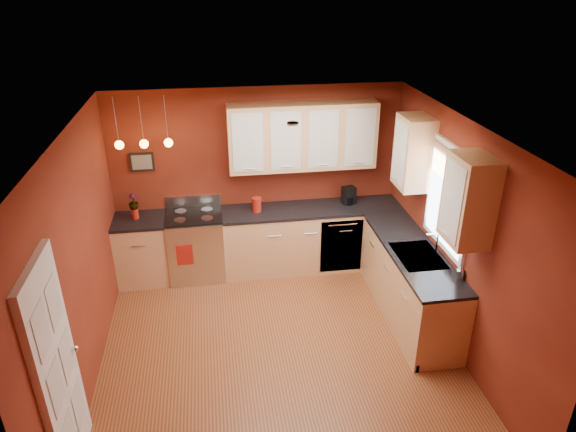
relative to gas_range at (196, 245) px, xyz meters
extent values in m
plane|color=#95552B|center=(0.92, -1.80, -0.48)|extent=(4.20, 4.20, 0.00)
cube|color=silver|center=(0.92, -1.80, 2.12)|extent=(4.00, 4.20, 0.02)
cube|color=maroon|center=(0.92, 0.30, 0.82)|extent=(4.00, 0.02, 2.60)
cube|color=maroon|center=(0.92, -3.90, 0.82)|extent=(4.00, 0.02, 2.60)
cube|color=maroon|center=(-1.08, -1.80, 0.82)|extent=(0.02, 4.20, 2.60)
cube|color=maroon|center=(2.92, -1.80, 0.82)|extent=(0.02, 4.20, 2.60)
cube|color=tan|center=(-0.73, 0.00, -0.03)|extent=(0.70, 0.60, 0.90)
cube|color=tan|center=(1.65, 0.00, -0.03)|extent=(2.54, 0.60, 0.90)
cube|color=tan|center=(2.62, -1.35, -0.03)|extent=(0.60, 2.10, 0.90)
cube|color=black|center=(-0.73, 0.00, 0.44)|extent=(0.70, 0.62, 0.04)
cube|color=black|center=(1.65, 0.00, 0.44)|extent=(2.54, 0.62, 0.04)
cube|color=black|center=(2.62, -1.35, 0.44)|extent=(0.62, 2.10, 0.04)
cube|color=silver|center=(0.00, 0.00, -0.02)|extent=(0.76, 0.64, 0.92)
cube|color=black|center=(0.00, -0.30, 0.00)|extent=(0.55, 0.02, 0.32)
cylinder|color=silver|center=(0.00, -0.31, 0.24)|extent=(0.60, 0.02, 0.02)
cube|color=black|center=(0.00, 0.00, 0.45)|extent=(0.76, 0.60, 0.03)
cylinder|color=gray|center=(-0.18, -0.14, 0.47)|extent=(0.16, 0.16, 0.01)
cylinder|color=gray|center=(0.18, -0.14, 0.47)|extent=(0.16, 0.16, 0.01)
cylinder|color=gray|center=(-0.18, 0.14, 0.47)|extent=(0.16, 0.16, 0.01)
cylinder|color=gray|center=(0.18, 0.14, 0.47)|extent=(0.16, 0.16, 0.01)
cube|color=silver|center=(0.00, 0.30, 0.55)|extent=(0.76, 0.04, 0.16)
cube|color=silver|center=(2.02, -0.29, -0.03)|extent=(0.60, 0.02, 0.80)
cube|color=gray|center=(2.62, -1.50, 0.43)|extent=(0.50, 0.70, 0.05)
cube|color=black|center=(2.62, -1.33, 0.42)|extent=(0.42, 0.30, 0.02)
cube|color=black|center=(2.62, -1.67, 0.42)|extent=(0.42, 0.30, 0.02)
cylinder|color=white|center=(2.84, -1.50, 0.60)|extent=(0.02, 0.02, 0.28)
cylinder|color=white|center=(2.77, -1.50, 0.73)|extent=(0.16, 0.02, 0.02)
cube|color=white|center=(2.90, -1.50, 1.17)|extent=(0.04, 1.02, 1.22)
cube|color=white|center=(2.89, -1.50, 1.17)|extent=(0.01, 0.90, 1.10)
cube|color=#A27151|center=(2.87, -1.50, 1.54)|extent=(0.02, 0.96, 0.36)
cube|color=white|center=(-1.05, -3.00, 0.54)|extent=(0.06, 0.82, 2.05)
cube|color=silver|center=(-1.02, -3.18, 1.12)|extent=(0.00, 0.28, 0.40)
cube|color=silver|center=(-1.02, -2.82, 1.12)|extent=(0.00, 0.28, 0.40)
cube|color=silver|center=(-1.02, -3.18, 0.57)|extent=(0.00, 0.28, 0.40)
cube|color=silver|center=(-1.02, -2.82, 0.57)|extent=(0.00, 0.28, 0.40)
cube|color=silver|center=(-1.02, -2.82, 0.02)|extent=(0.00, 0.28, 0.40)
sphere|color=white|center=(-0.99, -2.67, 0.52)|extent=(0.06, 0.06, 0.06)
cube|color=tan|center=(1.52, 0.12, 1.47)|extent=(2.00, 0.35, 0.90)
cube|color=tan|center=(2.75, -1.48, 1.47)|extent=(0.35, 1.95, 0.90)
cube|color=black|center=(-0.63, 0.28, 1.17)|extent=(0.32, 0.03, 0.26)
cylinder|color=gray|center=(-0.83, -0.05, 1.82)|extent=(0.01, 0.01, 0.60)
sphere|color=#FFA53F|center=(-0.83, -0.05, 1.52)|extent=(0.11, 0.11, 0.11)
cylinder|color=gray|center=(-0.53, -0.05, 1.82)|extent=(0.01, 0.01, 0.60)
sphere|color=#FFA53F|center=(-0.53, -0.05, 1.52)|extent=(0.11, 0.11, 0.11)
cylinder|color=gray|center=(-0.23, -0.05, 1.82)|extent=(0.01, 0.01, 0.60)
sphere|color=#FFA53F|center=(-0.23, -0.05, 1.52)|extent=(0.11, 0.11, 0.11)
cylinder|color=#A81B12|center=(0.87, 0.00, 0.55)|extent=(0.13, 0.13, 0.19)
cylinder|color=#A81B12|center=(0.87, 0.00, 0.65)|extent=(0.14, 0.14, 0.02)
cylinder|color=#A81B12|center=(-0.77, 0.03, 0.53)|extent=(0.09, 0.09, 0.15)
imported|color=#A81B12|center=(-0.77, 0.03, 0.71)|extent=(0.17, 0.17, 0.23)
cube|color=black|center=(2.19, 0.07, 0.58)|extent=(0.20, 0.18, 0.25)
cylinder|color=black|center=(2.19, 0.02, 0.52)|extent=(0.11, 0.11, 0.12)
imported|color=white|center=(2.87, -2.05, 0.54)|extent=(0.10, 0.10, 0.16)
cube|color=#A81B12|center=(-0.15, -0.33, 0.04)|extent=(0.22, 0.01, 0.30)
camera|label=1|loc=(0.30, -6.43, 3.50)|focal=32.00mm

